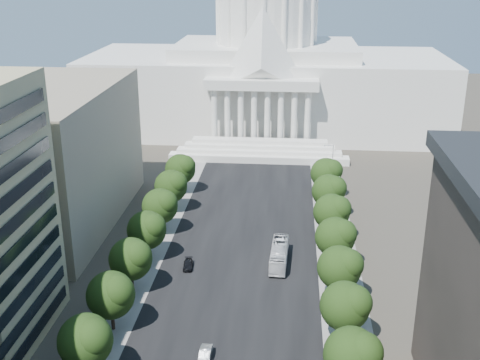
# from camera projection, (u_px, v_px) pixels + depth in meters

# --- Properties ---
(road_asphalt) EXTENTS (30.00, 260.00, 0.01)m
(road_asphalt) POSITION_uv_depth(u_px,v_px,m) (242.00, 248.00, 121.94)
(road_asphalt) COLOR black
(road_asphalt) RESTS_ON ground
(sidewalk_left) EXTENTS (8.00, 260.00, 0.02)m
(sidewalk_left) POSITION_uv_depth(u_px,v_px,m) (150.00, 245.00, 123.49)
(sidewalk_left) COLOR gray
(sidewalk_left) RESTS_ON ground
(sidewalk_right) EXTENTS (8.00, 260.00, 0.02)m
(sidewalk_right) POSITION_uv_depth(u_px,v_px,m) (337.00, 252.00, 120.38)
(sidewalk_right) COLOR gray
(sidewalk_right) RESTS_ON ground
(capitol) EXTENTS (120.00, 56.00, 73.00)m
(capitol) POSITION_uv_depth(u_px,v_px,m) (266.00, 70.00, 203.81)
(capitol) COLOR white
(capitol) RESTS_ON ground
(office_block_left_far) EXTENTS (38.00, 52.00, 30.00)m
(office_block_left_far) POSITION_uv_depth(u_px,v_px,m) (25.00, 157.00, 130.05)
(office_block_left_far) COLOR gray
(office_block_left_far) RESTS_ON ground
(tree_l_d) EXTENTS (7.79, 7.60, 9.97)m
(tree_l_d) POSITION_uv_depth(u_px,v_px,m) (87.00, 340.00, 81.69)
(tree_l_d) COLOR #33261C
(tree_l_d) RESTS_ON ground
(tree_l_e) EXTENTS (7.79, 7.60, 9.97)m
(tree_l_e) POSITION_uv_depth(u_px,v_px,m) (112.00, 294.00, 92.92)
(tree_l_e) COLOR #33261C
(tree_l_e) RESTS_ON ground
(tree_l_f) EXTENTS (7.79, 7.60, 9.97)m
(tree_l_f) POSITION_uv_depth(u_px,v_px,m) (132.00, 258.00, 104.14)
(tree_l_f) COLOR #33261C
(tree_l_f) RESTS_ON ground
(tree_l_g) EXTENTS (7.79, 7.60, 9.97)m
(tree_l_g) POSITION_uv_depth(u_px,v_px,m) (148.00, 229.00, 115.37)
(tree_l_g) COLOR #33261C
(tree_l_g) RESTS_ON ground
(tree_l_h) EXTENTS (7.79, 7.60, 9.97)m
(tree_l_h) POSITION_uv_depth(u_px,v_px,m) (161.00, 205.00, 126.59)
(tree_l_h) COLOR #33261C
(tree_l_h) RESTS_ON ground
(tree_l_i) EXTENTS (7.79, 7.60, 9.97)m
(tree_l_i) POSITION_uv_depth(u_px,v_px,m) (172.00, 185.00, 137.82)
(tree_l_i) COLOR #33261C
(tree_l_i) RESTS_ON ground
(tree_l_j) EXTENTS (7.79, 7.60, 9.97)m
(tree_l_j) POSITION_uv_depth(u_px,v_px,m) (181.00, 168.00, 149.04)
(tree_l_j) COLOR #33261C
(tree_l_j) RESTS_ON ground
(tree_r_d) EXTENTS (7.79, 7.60, 9.97)m
(tree_r_d) POSITION_uv_depth(u_px,v_px,m) (355.00, 354.00, 78.75)
(tree_r_d) COLOR #33261C
(tree_r_d) RESTS_ON ground
(tree_r_e) EXTENTS (7.79, 7.60, 9.97)m
(tree_r_e) POSITION_uv_depth(u_px,v_px,m) (347.00, 305.00, 89.98)
(tree_r_e) COLOR #33261C
(tree_r_e) RESTS_ON ground
(tree_r_f) EXTENTS (7.79, 7.60, 9.97)m
(tree_r_f) POSITION_uv_depth(u_px,v_px,m) (342.00, 267.00, 101.20)
(tree_r_f) COLOR #33261C
(tree_r_f) RESTS_ON ground
(tree_r_g) EXTENTS (7.79, 7.60, 9.97)m
(tree_r_g) POSITION_uv_depth(u_px,v_px,m) (337.00, 236.00, 112.42)
(tree_r_g) COLOR #33261C
(tree_r_g) RESTS_ON ground
(tree_r_h) EXTENTS (7.79, 7.60, 9.97)m
(tree_r_h) POSITION_uv_depth(u_px,v_px,m) (333.00, 211.00, 123.65)
(tree_r_h) COLOR #33261C
(tree_r_h) RESTS_ON ground
(tree_r_i) EXTENTS (7.79, 7.60, 9.97)m
(tree_r_i) POSITION_uv_depth(u_px,v_px,m) (330.00, 190.00, 134.87)
(tree_r_i) COLOR #33261C
(tree_r_i) RESTS_ON ground
(tree_r_j) EXTENTS (7.79, 7.60, 9.97)m
(tree_r_j) POSITION_uv_depth(u_px,v_px,m) (328.00, 173.00, 146.10)
(tree_r_j) COLOR #33261C
(tree_r_j) RESTS_ON ground
(streetlight_c) EXTENTS (2.61, 0.44, 9.00)m
(streetlight_c) POSITION_uv_depth(u_px,v_px,m) (357.00, 308.00, 90.25)
(streetlight_c) COLOR gray
(streetlight_c) RESTS_ON ground
(streetlight_d) EXTENTS (2.61, 0.44, 9.00)m
(streetlight_d) POSITION_uv_depth(u_px,v_px,m) (345.00, 237.00, 113.63)
(streetlight_d) COLOR gray
(streetlight_d) RESTS_ON ground
(streetlight_e) EXTENTS (2.61, 0.44, 9.00)m
(streetlight_e) POSITION_uv_depth(u_px,v_px,m) (336.00, 190.00, 137.01)
(streetlight_e) COLOR gray
(streetlight_e) RESTS_ON ground
(streetlight_f) EXTENTS (2.61, 0.44, 9.00)m
(streetlight_f) POSITION_uv_depth(u_px,v_px,m) (330.00, 156.00, 160.40)
(streetlight_f) COLOR gray
(streetlight_f) RESTS_ON ground
(car_silver) EXTENTS (1.73, 4.82, 1.58)m
(car_silver) POSITION_uv_depth(u_px,v_px,m) (205.00, 355.00, 87.70)
(car_silver) COLOR #B8BDC1
(car_silver) RESTS_ON ground
(car_dark_b) EXTENTS (2.18, 4.52, 1.27)m
(car_dark_b) POSITION_uv_depth(u_px,v_px,m) (188.00, 265.00, 114.06)
(car_dark_b) COLOR black
(car_dark_b) RESTS_ON ground
(city_bus) EXTENTS (3.54, 13.04, 3.60)m
(city_bus) POSITION_uv_depth(u_px,v_px,m) (279.00, 254.00, 115.55)
(city_bus) COLOR silver
(city_bus) RESTS_ON ground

